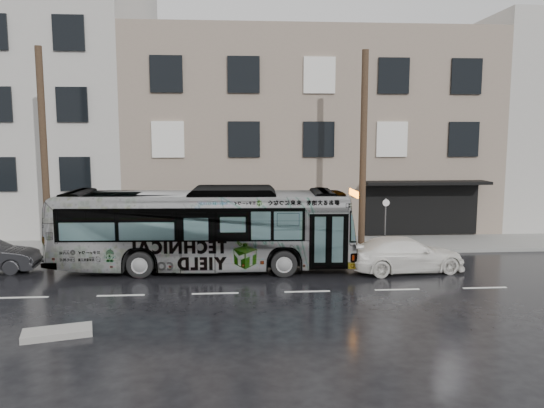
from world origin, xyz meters
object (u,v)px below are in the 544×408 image
at_px(sign_post, 385,224).
at_px(bus, 204,229).
at_px(utility_pole_front, 363,152).
at_px(utility_pole_rear, 44,153).
at_px(white_sedan, 405,254).

xyz_separation_m(sign_post, bus, (-8.15, -2.45, 0.32)).
height_order(utility_pole_front, utility_pole_rear, same).
xyz_separation_m(utility_pole_front, bus, (-7.05, -2.45, -2.98)).
bearing_deg(sign_post, utility_pole_front, 180.00).
bearing_deg(sign_post, utility_pole_rear, 180.00).
bearing_deg(white_sedan, utility_pole_front, 10.68).
distance_m(utility_pole_front, bus, 8.03).
distance_m(sign_post, white_sedan, 3.36).
height_order(utility_pole_front, bus, utility_pole_front).
distance_m(utility_pole_front, white_sedan, 5.25).
bearing_deg(utility_pole_front, bus, -160.84).
relative_size(utility_pole_front, sign_post, 3.75).
bearing_deg(bus, utility_pole_rear, 73.13).
height_order(sign_post, white_sedan, sign_post).
xyz_separation_m(utility_pole_rear, bus, (6.95, -2.45, -2.98)).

